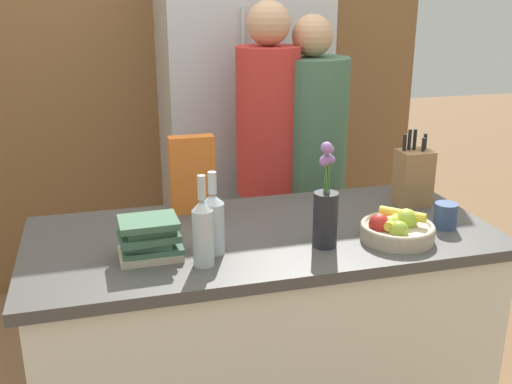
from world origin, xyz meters
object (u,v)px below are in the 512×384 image
at_px(fruit_bowl, 397,228).
at_px(person_at_sink, 268,161).
at_px(cereal_box, 192,175).
at_px(bottle_vinegar, 203,231).
at_px(knife_block, 413,177).
at_px(book_stack, 149,238).
at_px(flower_vase, 326,211).
at_px(person_in_blue, 309,168).
at_px(coffee_mug, 446,215).
at_px(bottle_oil, 213,222).
at_px(refrigerator, 241,128).

distance_m(fruit_bowl, person_at_sink, 0.89).
xyz_separation_m(cereal_box, bottle_vinegar, (-0.05, -0.48, -0.03)).
bearing_deg(knife_block, person_at_sink, 128.72).
bearing_deg(fruit_bowl, bottle_vinegar, -177.95).
relative_size(fruit_bowl, book_stack, 1.25).
height_order(fruit_bowl, flower_vase, flower_vase).
distance_m(person_at_sink, person_in_blue, 0.22).
distance_m(knife_block, flower_vase, 0.58).
relative_size(flower_vase, person_at_sink, 0.22).
bearing_deg(knife_block, fruit_bowl, -126.54).
height_order(fruit_bowl, cereal_box, cereal_box).
distance_m(book_stack, person_at_sink, 1.01).
bearing_deg(flower_vase, person_in_blue, 73.31).
relative_size(coffee_mug, bottle_oil, 0.40).
bearing_deg(knife_block, coffee_mug, -91.60).
bearing_deg(fruit_bowl, cereal_box, 144.03).
height_order(refrigerator, bottle_vinegar, refrigerator).
distance_m(coffee_mug, person_in_blue, 0.85).
relative_size(coffee_mug, person_at_sink, 0.07).
distance_m(knife_block, person_in_blue, 0.62).
relative_size(flower_vase, bottle_vinegar, 1.23).
bearing_deg(knife_block, bottle_oil, -163.60).
height_order(refrigerator, fruit_bowl, refrigerator).
bearing_deg(coffee_mug, fruit_bowl, -165.98).
height_order(coffee_mug, bottle_oil, bottle_oil).
bearing_deg(bottle_oil, person_at_sink, 62.48).
distance_m(coffee_mug, bottle_oil, 0.86).
height_order(bottle_oil, bottle_vinegar, bottle_vinegar).
distance_m(knife_block, coffee_mug, 0.27).
distance_m(book_stack, person_in_blue, 1.16).
relative_size(cereal_box, coffee_mug, 2.70).
relative_size(refrigerator, person_in_blue, 1.23).
height_order(refrigerator, person_at_sink, refrigerator).
bearing_deg(fruit_bowl, knife_block, 53.46).
xyz_separation_m(bottle_oil, bottle_vinegar, (-0.05, -0.08, 0.01)).
bearing_deg(book_stack, bottle_vinegar, -33.18).
xyz_separation_m(coffee_mug, bottle_vinegar, (-0.91, -0.08, 0.07)).
relative_size(fruit_bowl, person_in_blue, 0.16).
distance_m(coffee_mug, bottle_vinegar, 0.91).
bearing_deg(person_in_blue, cereal_box, -153.74).
bearing_deg(cereal_box, bottle_oil, -89.98).
bearing_deg(knife_block, bottle_vinegar, -159.68).
xyz_separation_m(flower_vase, coffee_mug, (0.49, 0.04, -0.08)).
xyz_separation_m(book_stack, person_at_sink, (0.63, 0.79, -0.00)).
bearing_deg(book_stack, bottle_oil, -5.29).
distance_m(cereal_box, coffee_mug, 0.95).
bearing_deg(person_in_blue, fruit_bowl, -96.95).
distance_m(book_stack, bottle_oil, 0.21).
bearing_deg(bottle_oil, bottle_vinegar, -120.15).
bearing_deg(flower_vase, coffee_mug, 4.75).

